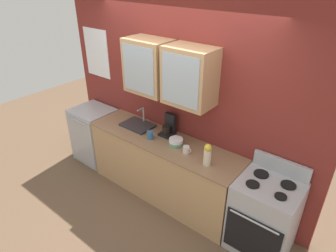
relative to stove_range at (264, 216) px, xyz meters
name	(u,v)px	position (x,y,z in m)	size (l,w,h in m)	color
ground_plane	(163,193)	(-1.45, 0.00, -0.46)	(10.00, 10.00, 0.00)	brown
back_wall_unit	(177,94)	(-1.46, 0.30, 0.99)	(3.87, 0.48, 2.70)	maroon
counter	(163,168)	(-1.45, 0.00, -0.01)	(2.24, 0.61, 0.90)	tan
stove_range	(264,216)	(0.00, 0.00, 0.00)	(0.65, 0.63, 1.08)	#ADAFB5
sink_faucet	(138,125)	(-1.96, 0.07, 0.46)	(0.44, 0.32, 0.25)	#2D2D30
bowl_stack	(176,142)	(-1.24, 0.01, 0.49)	(0.19, 0.19, 0.09)	#669972
vase	(207,155)	(-0.71, -0.10, 0.58)	(0.09, 0.09, 0.27)	beige
cup_near_sink	(150,135)	(-1.60, -0.07, 0.50)	(0.13, 0.09, 0.10)	#38608C
cup_near_bowls	(186,150)	(-1.03, -0.05, 0.49)	(0.11, 0.08, 0.09)	silver
dishwasher	(95,135)	(-2.90, 0.00, -0.01)	(0.63, 0.60, 0.90)	#ADAFB5
coffee_maker	(169,127)	(-1.49, 0.17, 0.55)	(0.17, 0.20, 0.29)	black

